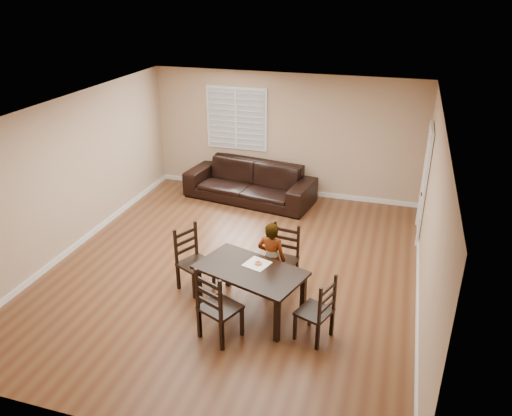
% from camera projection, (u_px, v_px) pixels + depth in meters
% --- Properties ---
extents(ground, '(7.00, 7.00, 0.00)m').
position_uv_depth(ground, '(234.00, 268.00, 8.46)').
color(ground, brown).
rests_on(ground, ground).
extents(room, '(6.04, 7.04, 2.72)m').
position_uv_depth(room, '(237.00, 164.00, 7.85)').
color(room, tan).
rests_on(room, ground).
extents(dining_table, '(1.71, 1.29, 0.71)m').
position_uv_depth(dining_table, '(250.00, 274.00, 7.12)').
color(dining_table, black).
rests_on(dining_table, ground).
extents(chair_near, '(0.50, 0.47, 1.00)m').
position_uv_depth(chair_near, '(285.00, 256.00, 7.93)').
color(chair_near, black).
rests_on(chair_near, ground).
extents(chair_far, '(0.63, 0.61, 1.08)m').
position_uv_depth(chair_far, '(213.00, 310.00, 6.56)').
color(chair_far, black).
rests_on(chair_far, ground).
extents(chair_left, '(0.60, 0.61, 1.04)m').
position_uv_depth(chair_left, '(190.00, 259.00, 7.80)').
color(chair_left, black).
rests_on(chair_left, ground).
extents(chair_right, '(0.54, 0.55, 0.97)m').
position_uv_depth(chair_right, '(322.00, 314.00, 6.59)').
color(chair_right, black).
rests_on(chair_right, ground).
extents(child, '(0.47, 0.33, 1.22)m').
position_uv_depth(child, '(271.00, 259.00, 7.54)').
color(child, gray).
rests_on(child, ground).
extents(napkin, '(0.41, 0.41, 0.00)m').
position_uv_depth(napkin, '(257.00, 264.00, 7.21)').
color(napkin, silver).
rests_on(napkin, dining_table).
extents(donut, '(0.11, 0.11, 0.04)m').
position_uv_depth(donut, '(258.00, 263.00, 7.19)').
color(donut, '#CB8048').
rests_on(donut, napkin).
extents(sofa, '(2.94, 1.53, 0.82)m').
position_uv_depth(sofa, '(250.00, 182.00, 10.95)').
color(sofa, black).
rests_on(sofa, ground).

